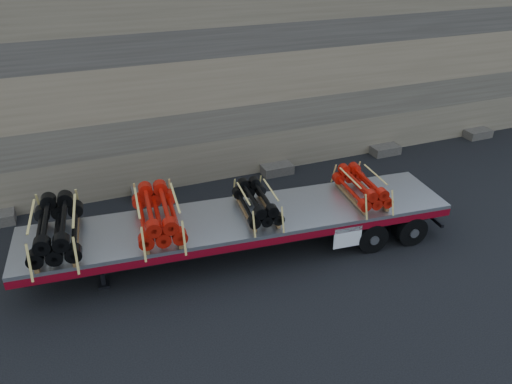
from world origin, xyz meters
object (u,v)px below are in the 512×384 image
trailer (241,234)px  bundle_rear (362,187)px  bundle_front (56,229)px  bundle_midfront (158,215)px  bundle_midrear (257,203)px

trailer → bundle_rear: 3.91m
bundle_front → bundle_midfront: bundle_front is taller
trailer → bundle_midrear: (0.48, -0.05, 0.97)m
bundle_rear → bundle_front: bearing=180.0°
bundle_front → bundle_midrear: bearing=0.0°
trailer → bundle_front: bearing=180.0°
trailer → bundle_midfront: bearing=180.0°
bundle_midfront → bundle_rear: bearing=0.0°
bundle_front → bundle_midrear: (5.39, -0.51, -0.10)m
bundle_front → bundle_rear: 8.72m
bundle_midrear → bundle_rear: size_ratio=0.97×
trailer → bundle_rear: (3.76, -0.36, 0.98)m
trailer → bundle_midfront: size_ratio=5.03×
trailer → bundle_front: size_ratio=4.88×
trailer → bundle_midrear: size_ratio=6.24×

